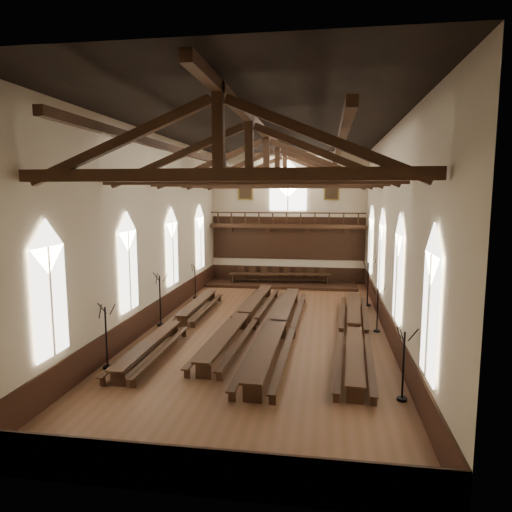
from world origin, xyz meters
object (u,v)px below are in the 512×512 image
(refectory_row_c, at_px, (279,325))
(candelabrum_right_mid, at_px, (377,318))
(candelabrum_left_far, at_px, (195,288))
(candelabrum_right_far, at_px, (368,292))
(candelabrum_left_near, at_px, (107,349))
(refectory_row_b, at_px, (244,316))
(dais, at_px, (280,284))
(refectory_row_a, at_px, (177,322))
(candelabrum_left_mid, at_px, (160,310))
(refectory_row_d, at_px, (354,329))
(candelabrum_right_near, at_px, (403,379))
(high_table, at_px, (280,275))

(refectory_row_c, xyz_separation_m, candelabrum_right_mid, (4.79, 1.54, 0.10))
(candelabrum_left_far, bearing_deg, candelabrum_right_far, -1.90)
(candelabrum_left_near, bearing_deg, refectory_row_b, 56.19)
(refectory_row_c, height_order, dais, refectory_row_c)
(refectory_row_a, distance_m, candelabrum_left_mid, 1.51)
(dais, bearing_deg, candelabrum_left_near, -106.37)
(refectory_row_c, distance_m, candelabrum_right_mid, 5.03)
(refectory_row_d, xyz_separation_m, dais, (-4.77, 12.33, -0.43))
(refectory_row_a, bearing_deg, refectory_row_d, 0.19)
(refectory_row_c, relative_size, candelabrum_left_mid, 5.31)
(candelabrum_right_near, bearing_deg, dais, 107.80)
(refectory_row_c, bearing_deg, refectory_row_b, 144.51)
(candelabrum_left_mid, height_order, candelabrum_left_far, candelabrum_left_mid)
(refectory_row_d, distance_m, candelabrum_right_near, 6.40)
(high_table, distance_m, candelabrum_right_mid, 12.38)
(candelabrum_right_far, bearing_deg, refectory_row_a, -145.01)
(refectory_row_d, bearing_deg, candelabrum_right_far, 80.13)
(candelabrum_left_mid, bearing_deg, refectory_row_d, -4.75)
(candelabrum_right_mid, bearing_deg, candelabrum_left_far, 152.47)
(refectory_row_b, bearing_deg, candelabrum_right_near, -48.49)
(high_table, relative_size, candelabrum_left_near, 2.91)
(candelabrum_left_mid, bearing_deg, candelabrum_right_mid, 3.42)
(refectory_row_b, height_order, refectory_row_d, refectory_row_b)
(refectory_row_c, bearing_deg, high_table, 95.49)
(candelabrum_left_far, bearing_deg, dais, 44.60)
(refectory_row_c, distance_m, candelabrum_left_far, 9.67)
(refectory_row_b, distance_m, candelabrum_right_far, 8.75)
(refectory_row_b, bearing_deg, candelabrum_left_far, 126.27)
(refectory_row_c, height_order, refectory_row_d, refectory_row_c)
(dais, distance_m, candelabrum_left_near, 18.20)
(dais, xyz_separation_m, candelabrum_left_far, (-5.12, -5.05, 0.60))
(candelabrum_left_mid, relative_size, candelabrum_right_far, 1.00)
(refectory_row_c, xyz_separation_m, candelabrum_left_near, (-6.31, -5.07, 0.21))
(refectory_row_a, xyz_separation_m, high_table, (3.93, 12.36, 0.30))
(candelabrum_right_near, height_order, candelabrum_right_far, candelabrum_right_far)
(candelabrum_right_mid, bearing_deg, dais, 118.86)
(candelabrum_left_near, bearing_deg, candelabrum_right_far, 47.29)
(refectory_row_a, relative_size, dais, 1.22)
(dais, distance_m, candelabrum_right_mid, 12.39)
(candelabrum_left_far, height_order, candelabrum_right_far, candelabrum_right_far)
(refectory_row_b, height_order, candelabrum_left_near, candelabrum_left_near)
(refectory_row_d, height_order, candelabrum_right_far, candelabrum_right_far)
(refectory_row_a, height_order, refectory_row_c, refectory_row_c)
(candelabrum_left_near, xyz_separation_m, candelabrum_left_far, (-0.00, 12.39, -0.10))
(refectory_row_a, xyz_separation_m, candelabrum_right_near, (9.91, -6.25, 0.26))
(high_table, xyz_separation_m, candelabrum_right_mid, (5.98, -10.84, -0.11))
(candelabrum_left_mid, bearing_deg, dais, 65.99)
(dais, bearing_deg, candelabrum_left_far, -135.40)
(candelabrum_left_mid, height_order, candelabrum_right_near, candelabrum_left_mid)
(refectory_row_b, distance_m, refectory_row_c, 2.43)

